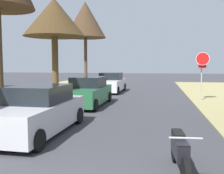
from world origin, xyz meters
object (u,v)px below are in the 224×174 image
object	(u,v)px
parked_motorcycle	(179,151)
parked_sedan_silver	(38,111)
parked_sedan_green	(88,92)
street_tree_left_mid_b	(54,18)
street_tree_left_far	(85,20)
stop_sign_far	(202,66)
parked_sedan_white	(111,83)

from	to	relation	value
parked_motorcycle	parked_sedan_silver	bearing A→B (deg)	150.59
parked_sedan_green	street_tree_left_mid_b	bearing A→B (deg)	134.10
parked_sedan_green	parked_motorcycle	distance (m)	9.35
parked_sedan_green	parked_motorcycle	size ratio (longest dim) A/B	2.16
street_tree_left_far	parked_motorcycle	bearing A→B (deg)	-68.20
parked_sedan_green	parked_motorcycle	bearing A→B (deg)	-62.62
street_tree_left_mid_b	parked_sedan_green	distance (m)	6.66
parked_motorcycle	street_tree_left_far	bearing A→B (deg)	111.80
stop_sign_far	parked_sedan_silver	size ratio (longest dim) A/B	0.67
stop_sign_far	parked_sedan_green	xyz separation A→B (m)	(-6.48, -2.90, -1.46)
street_tree_left_mid_b	parked_motorcycle	bearing A→B (deg)	-57.03
street_tree_left_mid_b	stop_sign_far	bearing A→B (deg)	-2.85
parked_sedan_white	parked_motorcycle	xyz separation A→B (m)	(4.28, -15.19, -0.24)
parked_motorcycle	street_tree_left_mid_b	bearing A→B (deg)	122.97
street_tree_left_mid_b	parked_motorcycle	distance (m)	14.78
parked_sedan_green	parked_sedan_silver	bearing A→B (deg)	-90.76
stop_sign_far	parked_motorcycle	xyz separation A→B (m)	(-2.18, -11.20, -1.70)
parked_sedan_silver	street_tree_left_far	bearing A→B (deg)	100.23
street_tree_left_far	parked_sedan_white	distance (m)	6.84
stop_sign_far	parked_sedan_green	distance (m)	7.25
parked_sedan_silver	parked_sedan_green	world-z (taller)	same
street_tree_left_mid_b	parked_sedan_white	distance (m)	6.73
parked_sedan_white	parked_motorcycle	distance (m)	15.78
street_tree_left_mid_b	parked_sedan_white	xyz separation A→B (m)	(3.30, 3.50, -4.70)
stop_sign_far	parked_motorcycle	size ratio (longest dim) A/B	1.44
street_tree_left_mid_b	parked_sedan_silver	distance (m)	10.83
street_tree_left_far	parked_sedan_green	size ratio (longest dim) A/B	1.79
parked_sedan_silver	parked_sedan_white	size ratio (longest dim) A/B	1.00
street_tree_left_far	parked_sedan_white	xyz separation A→B (m)	(2.88, -2.71, -5.58)
parked_sedan_green	parked_sedan_white	xyz separation A→B (m)	(0.02, 6.89, 0.00)
stop_sign_far	parked_motorcycle	bearing A→B (deg)	-101.01
parked_sedan_green	parked_sedan_white	size ratio (longest dim) A/B	1.00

